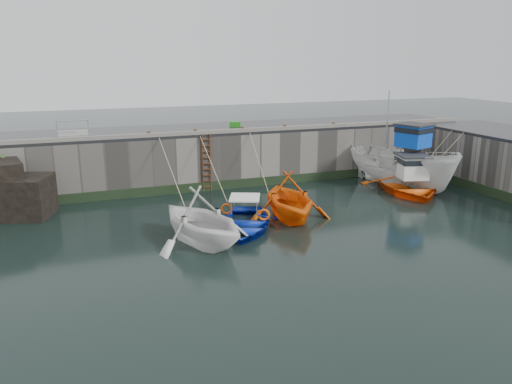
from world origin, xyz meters
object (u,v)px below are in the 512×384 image
object	(u,v)px
fish_crate	(235,124)
bollard_c	(242,129)
boat_far_orange	(407,184)
bollard_a	(149,134)
boat_near_blacktrim	(289,217)
boat_far_white	(402,167)
bollard_b	(195,132)
boat_near_white	(202,243)
boat_near_blue	(244,228)
bollard_e	(334,125)
bollard_d	(285,127)
ladder	(207,163)

from	to	relation	value
fish_crate	bollard_c	xyz separation A→B (m)	(-0.30, -2.24, -0.01)
boat_far_orange	bollard_a	size ratio (longest dim) A/B	24.60
boat_near_blacktrim	boat_far_white	world-z (taller)	boat_far_white
boat_near_blacktrim	bollard_b	size ratio (longest dim) A/B	16.82
boat_near_white	fish_crate	size ratio (longest dim) A/B	7.46
boat_near_blue	boat_near_blacktrim	size ratio (longest dim) A/B	0.98
boat_near_blue	bollard_e	world-z (taller)	bollard_e
boat_near_blue	fish_crate	size ratio (longest dim) A/B	7.01
bollard_c	boat_far_white	bearing A→B (deg)	-20.94
boat_near_blue	bollard_b	bearing A→B (deg)	115.93
boat_far_white	bollard_e	world-z (taller)	boat_far_white
boat_near_blacktrim	bollard_d	world-z (taller)	bollard_d
ladder	boat_near_white	bearing A→B (deg)	-106.62
boat_near_blue	bollard_a	distance (m)	8.24
boat_far_white	boat_near_white	bearing A→B (deg)	-178.64
bollard_a	boat_near_blacktrim	bearing A→B (deg)	-49.90
ladder	boat_far_orange	bearing A→B (deg)	-20.44
boat_far_orange	bollard_b	bearing A→B (deg)	174.30
boat_far_white	fish_crate	xyz separation A→B (m)	(-8.23, 5.50, 2.16)
ladder	bollard_a	xyz separation A→B (m)	(-3.00, 0.34, 1.71)
boat_near_blue	boat_far_white	world-z (taller)	boat_far_white
bollard_a	bollard_b	bearing A→B (deg)	0.00
boat_near_blacktrim	bollard_b	world-z (taller)	bollard_b
fish_crate	bollard_d	distance (m)	3.21
boat_near_blue	boat_far_white	distance (m)	11.52
bollard_e	boat_far_white	bearing A→B (deg)	-50.06
ladder	bollard_e	size ratio (longest dim) A/B	11.43
boat_near_white	boat_far_white	world-z (taller)	boat_far_white
boat_far_white	boat_far_orange	xyz separation A→B (m)	(-0.33, -0.95, -0.75)
boat_far_white	bollard_d	size ratio (longest dim) A/B	27.15
boat_near_white	bollard_a	world-z (taller)	bollard_a
ladder	boat_near_blue	distance (m)	6.83
boat_near_blacktrim	boat_near_blue	bearing A→B (deg)	-157.26
boat_far_orange	bollard_a	world-z (taller)	boat_far_orange
fish_crate	bollard_a	world-z (taller)	fish_crate
boat_near_white	boat_near_blue	size ratio (longest dim) A/B	1.06
boat_near_white	bollard_e	bearing A→B (deg)	17.64
boat_near_blue	bollard_e	bearing A→B (deg)	63.43
ladder	bollard_b	xyz separation A→B (m)	(-0.50, 0.34, 1.71)
boat_far_orange	fish_crate	bearing A→B (deg)	156.20
bollard_e	bollard_c	bearing A→B (deg)	180.00
boat_far_white	fish_crate	bearing A→B (deg)	127.36
boat_near_blue	bollard_d	xyz separation A→B (m)	(4.91, 6.98, 3.30)
fish_crate	bollard_c	bearing A→B (deg)	-75.30
boat_near_blacktrim	bollard_e	size ratio (longest dim) A/B	16.82
bollard_c	bollard_a	bearing A→B (deg)	180.00
boat_near_white	boat_far_orange	world-z (taller)	boat_far_orange
boat_near_white	bollard_d	size ratio (longest dim) A/B	17.59
ladder	boat_near_blue	xyz separation A→B (m)	(-0.11, -6.64, -1.59)
ladder	fish_crate	size ratio (longest dim) A/B	4.85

